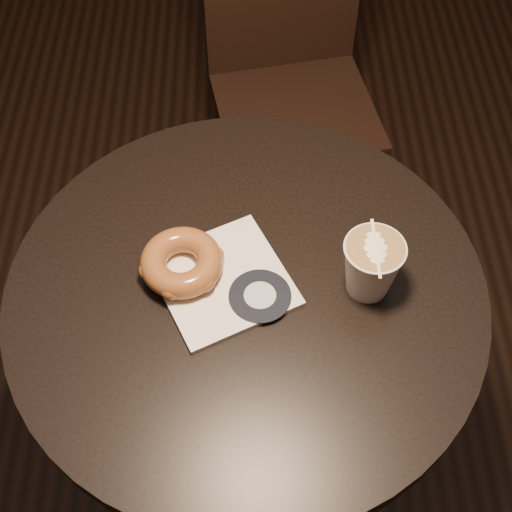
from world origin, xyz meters
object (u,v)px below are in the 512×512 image
(chair, at_px, (289,54))
(latte_cup, at_px, (371,267))
(pastry_bag, at_px, (223,280))
(cafe_table, at_px, (247,351))
(doughnut, at_px, (182,262))

(chair, xyz_separation_m, latte_cup, (0.07, -0.80, 0.28))
(pastry_bag, distance_m, latte_cup, 0.21)
(cafe_table, bearing_deg, latte_cup, -0.53)
(pastry_bag, bearing_deg, latte_cup, -28.42)
(cafe_table, bearing_deg, doughnut, 164.10)
(cafe_table, xyz_separation_m, latte_cup, (0.17, -0.00, 0.25))
(chair, bearing_deg, doughnut, -115.14)
(chair, distance_m, doughnut, 0.84)
(chair, bearing_deg, pastry_bag, -110.79)
(doughnut, bearing_deg, cafe_table, -15.90)
(pastry_bag, xyz_separation_m, doughnut, (-0.06, 0.02, 0.02))
(cafe_table, relative_size, chair, 0.81)
(cafe_table, height_order, pastry_bag, pastry_bag)
(doughnut, bearing_deg, latte_cup, -5.95)
(pastry_bag, height_order, doughnut, doughnut)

